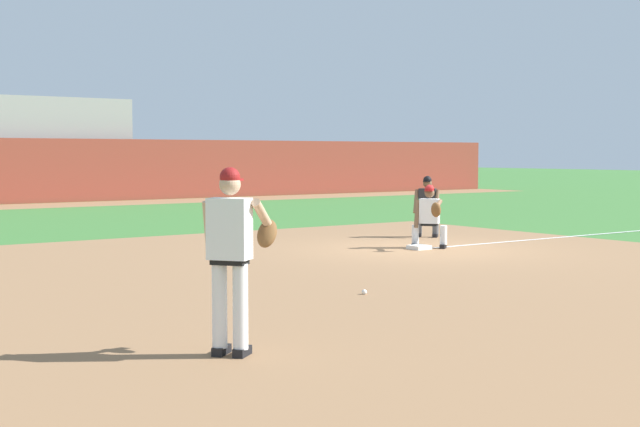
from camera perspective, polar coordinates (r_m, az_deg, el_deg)
ground_plane at (r=18.61m, az=6.36°, el=-2.30°), size 160.00×160.00×0.00m
infield_dirt_patch at (r=13.67m, az=2.47°, el=-4.50°), size 18.00×18.00×0.01m
warning_track_strip at (r=36.00m, az=-15.45°, el=0.56°), size 48.00×3.20×0.01m
first_base_bag at (r=18.60m, az=6.36°, el=-2.17°), size 0.38×0.38×0.09m
baseball at (r=12.63m, az=2.86°, el=-5.04°), size 0.07×0.07×0.07m
pitcher at (r=8.76m, az=-5.61°, el=-2.28°), size 0.85×0.57×1.86m
first_baseman at (r=18.80m, az=7.04°, el=-0.01°), size 0.79×1.06×1.34m
umpire at (r=21.32m, az=6.88°, el=0.61°), size 0.66×0.68×1.46m
outfield_wall at (r=37.83m, az=-16.53°, el=2.66°), size 48.00×0.50×2.60m
stadium_seating_block at (r=40.17m, az=-17.72°, el=3.98°), size 7.42×3.35×4.35m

